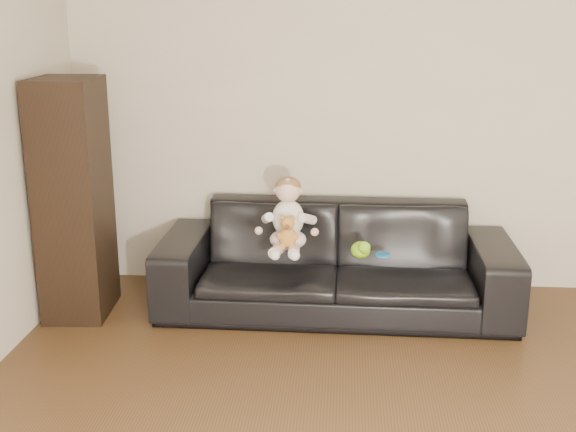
# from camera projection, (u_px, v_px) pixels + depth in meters

# --- Properties ---
(wall_back) EXTENTS (5.00, 0.00, 5.00)m
(wall_back) POSITION_uv_depth(u_px,v_px,m) (429.00, 106.00, 4.95)
(wall_back) COLOR beige
(wall_back) RESTS_ON ground
(sofa) EXTENTS (2.33, 0.93, 0.68)m
(sofa) POSITION_uv_depth(u_px,v_px,m) (336.00, 260.00, 4.77)
(sofa) COLOR black
(sofa) RESTS_ON floor
(cabinet) EXTENTS (0.42, 0.55, 1.54)m
(cabinet) POSITION_uv_depth(u_px,v_px,m) (74.00, 199.00, 4.61)
(cabinet) COLOR black
(cabinet) RESTS_ON floor
(shelf_item) EXTENTS (0.20, 0.26, 0.28)m
(shelf_item) POSITION_uv_depth(u_px,v_px,m) (73.00, 146.00, 4.51)
(shelf_item) COLOR silver
(shelf_item) RESTS_ON cabinet
(baby) EXTENTS (0.33, 0.40, 0.47)m
(baby) POSITION_uv_depth(u_px,v_px,m) (288.00, 218.00, 4.59)
(baby) COLOR #FCD5D8
(baby) RESTS_ON sofa
(teddy_bear) EXTENTS (0.11, 0.12, 0.21)m
(teddy_bear) POSITION_uv_depth(u_px,v_px,m) (288.00, 232.00, 4.47)
(teddy_bear) COLOR #BA7A35
(teddy_bear) RESTS_ON sofa
(toy_green) EXTENTS (0.16, 0.18, 0.10)m
(toy_green) POSITION_uv_depth(u_px,v_px,m) (361.00, 250.00, 4.48)
(toy_green) COLOR #82CD18
(toy_green) RESTS_ON sofa
(toy_rattle) EXTENTS (0.06, 0.06, 0.06)m
(toy_rattle) POSITION_uv_depth(u_px,v_px,m) (365.00, 252.00, 4.50)
(toy_rattle) COLOR #D25518
(toy_rattle) RESTS_ON sofa
(toy_blue_disc) EXTENTS (0.10, 0.10, 0.01)m
(toy_blue_disc) POSITION_uv_depth(u_px,v_px,m) (382.00, 255.00, 4.52)
(toy_blue_disc) COLOR blue
(toy_blue_disc) RESTS_ON sofa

